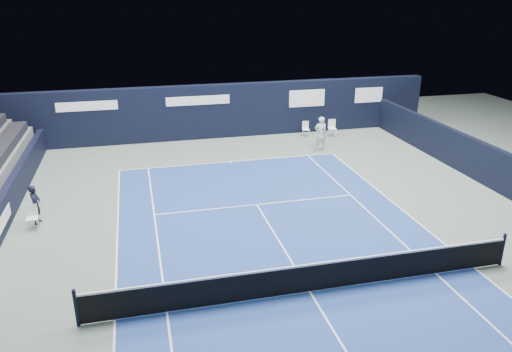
{
  "coord_description": "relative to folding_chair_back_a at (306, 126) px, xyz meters",
  "views": [
    {
      "loc": [
        -4.47,
        -11.61,
        8.3
      ],
      "look_at": [
        -0.07,
        6.28,
        1.3
      ],
      "focal_mm": 35.0,
      "sensor_mm": 36.0,
      "label": 1
    }
  ],
  "objects": [
    {
      "name": "folding_chair_back_a",
      "position": [
        0.0,
        0.0,
        0.0
      ],
      "size": [
        0.42,
        0.45,
        0.88
      ],
      "rotation": [
        0.0,
        0.0,
        -0.1
      ],
      "color": "white",
      "rests_on": "ground"
    },
    {
      "name": "tennis_player",
      "position": [
        -0.13,
        -2.76,
        0.33
      ],
      "size": [
        0.68,
        0.84,
        1.83
      ],
      "color": "white",
      "rests_on": "ground"
    },
    {
      "name": "back_sponsor_wall",
      "position": [
        -5.23,
        0.99,
        0.97
      ],
      "size": [
        26.0,
        0.63,
        3.1
      ],
      "color": "black",
      "rests_on": "ground"
    },
    {
      "name": "tennis_net",
      "position": [
        -5.24,
        -15.51,
        -0.07
      ],
      "size": [
        12.9,
        0.1,
        1.1
      ],
      "color": "black",
      "rests_on": "ground"
    },
    {
      "name": "ground",
      "position": [
        -5.24,
        -13.51,
        -0.58
      ],
      "size": [
        48.0,
        48.0,
        0.0
      ],
      "primitive_type": "plane",
      "color": "#55655B",
      "rests_on": "ground"
    },
    {
      "name": "court_markings",
      "position": [
        -5.24,
        -15.51,
        -0.57
      ],
      "size": [
        11.03,
        23.83,
        0.0
      ],
      "color": "white",
      "rests_on": "court_surface"
    },
    {
      "name": "court_surface",
      "position": [
        -5.24,
        -15.51,
        -0.58
      ],
      "size": [
        10.97,
        23.77,
        0.01
      ],
      "primitive_type": "cube",
      "color": "navy",
      "rests_on": "ground"
    },
    {
      "name": "enclosure_wall_right",
      "position": [
        5.26,
        -9.51,
        0.32
      ],
      "size": [
        0.3,
        22.0,
        1.8
      ],
      "primitive_type": "cube",
      "color": "black",
      "rests_on": "ground"
    },
    {
      "name": "line_judge_chair",
      "position": [
        -13.71,
        -9.18,
        -0.07
      ],
      "size": [
        0.41,
        0.4,
        0.91
      ],
      "rotation": [
        0.0,
        0.0,
        0.04
      ],
      "color": "white",
      "rests_on": "ground"
    },
    {
      "name": "line_judge",
      "position": [
        -13.62,
        -8.76,
        0.17
      ],
      "size": [
        0.44,
        0.6,
        1.51
      ],
      "primitive_type": "imported",
      "rotation": [
        0.0,
        0.0,
        1.42
      ],
      "color": "black",
      "rests_on": "ground"
    },
    {
      "name": "folding_chair_back_b",
      "position": [
        1.51,
        -0.42,
        -0.02
      ],
      "size": [
        0.5,
        0.49,
        0.99
      ],
      "rotation": [
        0.0,
        0.0,
        -0.16
      ],
      "color": "white",
      "rests_on": "ground"
    }
  ]
}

